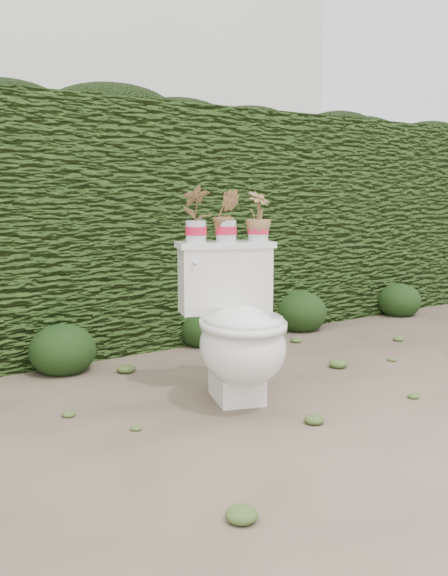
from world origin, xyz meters
TOP-DOWN VIEW (x-y plane):
  - ground at (0.00, 0.00)m, footprint 60.00×60.00m
  - hedge at (0.00, 1.60)m, footprint 8.00×1.00m
  - toilet at (-0.03, -0.00)m, footprint 0.66×0.79m
  - potted_plant_left at (-0.09, 0.28)m, footprint 0.16×0.12m
  - potted_plant_center at (0.06, 0.22)m, footprint 0.18×0.17m
  - potted_plant_right at (0.22, 0.16)m, footprint 0.17×0.17m
  - liriope_clump_2 at (-0.54, 1.01)m, footprint 0.38×0.38m
  - liriope_clump_3 at (0.50, 1.08)m, footprint 0.34×0.34m
  - liriope_clump_4 at (1.36, 1.07)m, footprint 0.40×0.40m
  - liriope_clump_5 at (2.44, 1.02)m, footprint 0.37×0.37m

SIDE VIEW (x-z plane):
  - ground at x=0.00m, z-range 0.00..0.00m
  - liriope_clump_3 at x=0.50m, z-range 0.00..0.27m
  - liriope_clump_5 at x=2.44m, z-range 0.00..0.30m
  - liriope_clump_2 at x=-0.54m, z-range 0.00..0.31m
  - liriope_clump_4 at x=1.36m, z-range 0.00..0.32m
  - toilet at x=-0.03m, z-range -0.03..0.74m
  - hedge at x=0.00m, z-range 0.00..1.60m
  - potted_plant_right at x=0.22m, z-range 0.78..1.02m
  - potted_plant_center at x=0.06m, z-range 0.78..1.03m
  - potted_plant_left at x=-0.09m, z-range 0.78..1.05m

